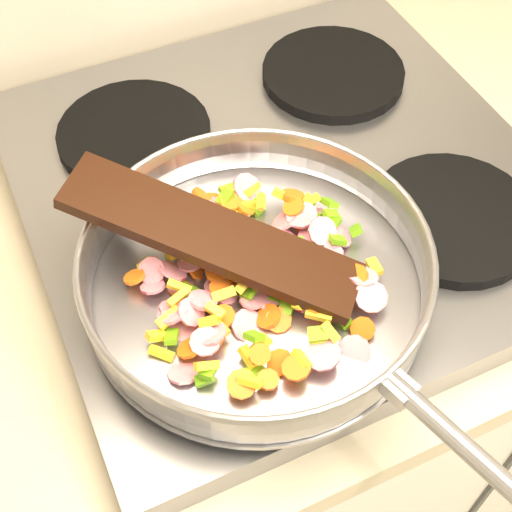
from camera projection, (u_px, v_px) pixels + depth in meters
name	position (u px, v px, depth m)	size (l,w,h in m)	color
cooktop	(285.00, 190.00, 0.86)	(0.60, 0.60, 0.04)	#939399
grate_fl	(223.00, 305.00, 0.73)	(0.19, 0.19, 0.02)	black
grate_fr	(453.00, 218.00, 0.80)	(0.19, 0.19, 0.02)	black
grate_bl	(134.00, 134.00, 0.88)	(0.19, 0.19, 0.02)	black
grate_br	(333.00, 73.00, 0.95)	(0.19, 0.19, 0.02)	black
saute_pan	(257.00, 271.00, 0.70)	(0.39, 0.55, 0.06)	#9E9EA5
vegetable_heap	(248.00, 270.00, 0.72)	(0.26, 0.27, 0.05)	red
wooden_spatula	(213.00, 237.00, 0.70)	(0.30, 0.07, 0.01)	black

